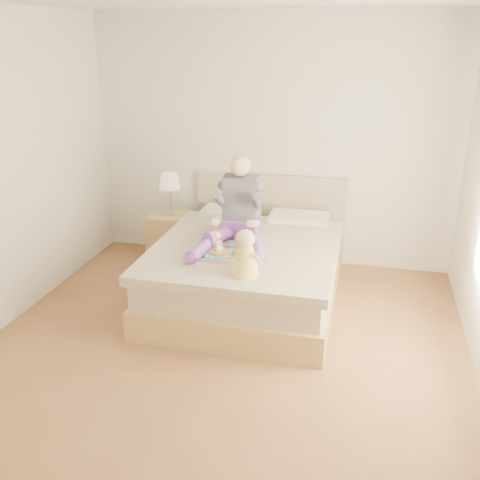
% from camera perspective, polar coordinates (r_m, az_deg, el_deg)
% --- Properties ---
extents(room, '(4.02, 4.22, 2.71)m').
position_cam_1_polar(room, '(3.89, -1.13, 6.94)').
color(room, brown).
rests_on(room, ground).
extents(bed, '(1.70, 2.18, 1.00)m').
position_cam_1_polar(bed, '(5.29, 1.10, -2.76)').
color(bed, '#A7874E').
rests_on(bed, ground).
extents(nightstand, '(0.50, 0.45, 0.57)m').
position_cam_1_polar(nightstand, '(6.15, -7.45, 0.25)').
color(nightstand, '#A7874E').
rests_on(nightstand, ground).
extents(lamp, '(0.23, 0.23, 0.47)m').
position_cam_1_polar(lamp, '(5.94, -7.51, 6.01)').
color(lamp, '#B3B5BA').
rests_on(lamp, nightstand).
extents(adult, '(0.69, 1.00, 0.82)m').
position_cam_1_polar(adult, '(5.06, -0.29, 2.57)').
color(adult, '#753C96').
rests_on(adult, bed).
extents(tray, '(0.44, 0.35, 0.13)m').
position_cam_1_polar(tray, '(4.76, -1.27, -1.40)').
color(tray, '#B3B5BA').
rests_on(tray, bed).
extents(baby, '(0.26, 0.36, 0.39)m').
position_cam_1_polar(baby, '(4.35, 0.60, -1.75)').
color(baby, '#FFCA50').
rests_on(baby, bed).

